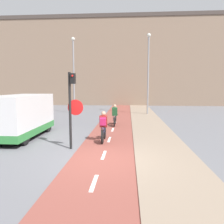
# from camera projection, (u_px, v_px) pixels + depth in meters

# --- Properties ---
(ground_plane) EXTENTS (120.00, 120.00, 0.00)m
(ground_plane) POSITION_uv_depth(u_px,v_px,m) (102.00, 160.00, 8.09)
(ground_plane) COLOR slate
(bike_lane) EXTENTS (2.42, 60.00, 0.02)m
(bike_lane) POSITION_uv_depth(u_px,v_px,m) (102.00, 159.00, 8.10)
(bike_lane) COLOR brown
(bike_lane) RESTS_ON ground_plane
(sidewalk_strip) EXTENTS (2.40, 60.00, 0.05)m
(sidewalk_strip) POSITION_uv_depth(u_px,v_px,m) (168.00, 161.00, 7.92)
(sidewalk_strip) COLOR gray
(sidewalk_strip) RESTS_ON ground_plane
(building_row_background) EXTENTS (60.00, 5.20, 12.44)m
(building_row_background) POSITION_uv_depth(u_px,v_px,m) (122.00, 62.00, 32.34)
(building_row_background) COLOR #89705B
(building_row_background) RESTS_ON ground_plane
(traffic_light_pole) EXTENTS (0.67, 0.26, 3.30)m
(traffic_light_pole) POSITION_uv_depth(u_px,v_px,m) (72.00, 102.00, 9.27)
(traffic_light_pole) COLOR black
(traffic_light_pole) RESTS_ON ground_plane
(street_lamp_far) EXTENTS (0.36, 0.36, 7.46)m
(street_lamp_far) POSITION_uv_depth(u_px,v_px,m) (74.00, 68.00, 21.60)
(street_lamp_far) COLOR gray
(street_lamp_far) RESTS_ON ground_plane
(street_lamp_sidewalk) EXTENTS (0.36, 0.36, 7.56)m
(street_lamp_sidewalk) POSITION_uv_depth(u_px,v_px,m) (148.00, 66.00, 20.43)
(street_lamp_sidewalk) COLOR gray
(street_lamp_sidewalk) RESTS_ON ground_plane
(cyclist_near) EXTENTS (0.46, 1.69, 1.50)m
(cyclist_near) POSITION_uv_depth(u_px,v_px,m) (103.00, 127.00, 10.68)
(cyclist_near) COLOR black
(cyclist_near) RESTS_ON ground_plane
(cyclist_far) EXTENTS (0.46, 1.61, 1.47)m
(cyclist_far) POSITION_uv_depth(u_px,v_px,m) (115.00, 116.00, 15.02)
(cyclist_far) COLOR black
(cyclist_far) RESTS_ON ground_plane
(van) EXTENTS (1.94, 4.54, 2.24)m
(van) POSITION_uv_depth(u_px,v_px,m) (21.00, 117.00, 11.49)
(van) COLOR silver
(van) RESTS_ON ground_plane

